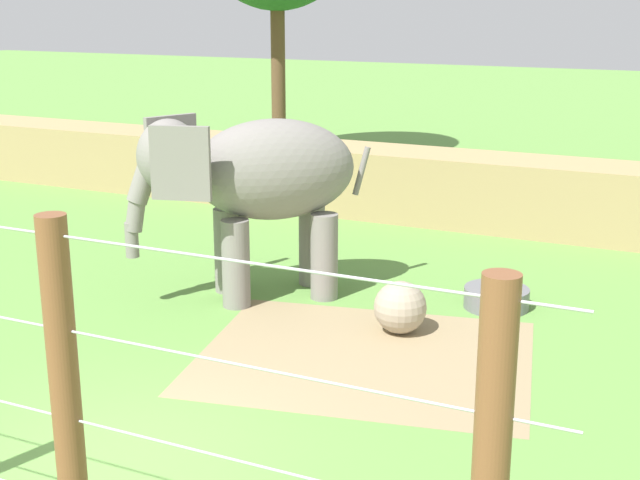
# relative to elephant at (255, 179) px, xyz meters

# --- Properties ---
(ground_plane) EXTENTS (120.00, 120.00, 0.00)m
(ground_plane) POSITION_rel_elephant_xyz_m (1.34, -5.74, -2.12)
(ground_plane) COLOR #609342
(dirt_patch) EXTENTS (5.49, 4.84, 0.01)m
(dirt_patch) POSITION_rel_elephant_xyz_m (2.75, -1.71, -2.11)
(dirt_patch) COLOR #937F5B
(dirt_patch) RESTS_ON ground
(embankment_wall) EXTENTS (36.00, 1.80, 1.61)m
(embankment_wall) POSITION_rel_elephant_xyz_m (1.34, 6.59, -1.31)
(embankment_wall) COLOR tan
(embankment_wall) RESTS_ON ground
(elephant) EXTENTS (3.72, 3.45, 3.19)m
(elephant) POSITION_rel_elephant_xyz_m (0.00, 0.00, 0.00)
(elephant) COLOR gray
(elephant) RESTS_ON ground
(enrichment_ball) EXTENTS (0.83, 0.83, 0.83)m
(enrichment_ball) POSITION_rel_elephant_xyz_m (2.88, -0.57, -1.70)
(enrichment_ball) COLOR gray
(enrichment_ball) RESTS_ON ground
(water_tub) EXTENTS (1.10, 1.10, 0.35)m
(water_tub) POSITION_rel_elephant_xyz_m (3.98, 1.19, -1.93)
(water_tub) COLOR slate
(water_tub) RESTS_ON ground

